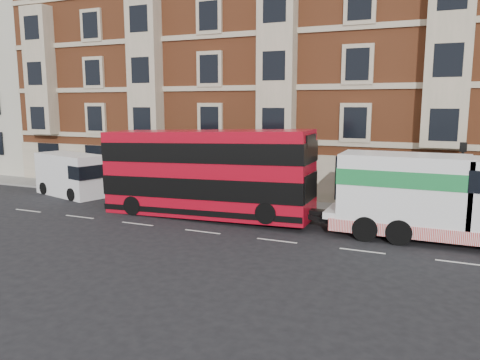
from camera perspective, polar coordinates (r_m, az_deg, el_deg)
name	(u,v)px	position (r m, az deg, el deg)	size (l,w,h in m)	color
ground	(203,232)	(24.10, -4.58, -6.31)	(120.00, 120.00, 0.00)	black
sidewalk	(256,202)	(30.72, 1.93, -2.70)	(90.00, 3.00, 0.15)	slate
victorian_terrace	(298,56)	(37.16, 7.11, 14.81)	(45.00, 12.00, 20.40)	brown
cream_block	(1,84)	(53.51, -27.11, 10.34)	(16.00, 10.00, 16.80)	beige
lamp_post_west	(166,161)	(31.82, -9.04, 2.35)	(0.35, 0.15, 4.35)	black
lamp_post_east	(461,177)	(27.01, 25.33, 0.32)	(0.35, 0.15, 4.35)	black
double_decker_bus	(205,172)	(26.64, -4.25, 0.99)	(12.27, 2.82, 4.97)	#AD091B
tow_truck	(434,196)	(23.79, 22.55, -1.84)	(9.83, 2.90, 4.09)	white
box_van	(71,175)	(35.31, -19.93, 0.59)	(6.07, 3.75, 2.95)	white
pedestrian	(82,179)	(36.34, -18.67, 0.07)	(0.58, 0.38, 1.58)	#16242C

